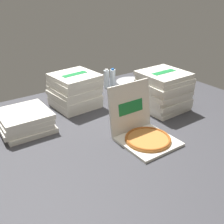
% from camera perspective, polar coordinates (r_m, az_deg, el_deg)
% --- Properties ---
extents(ground_plane, '(3.20, 2.40, 0.02)m').
position_cam_1_polar(ground_plane, '(2.35, 0.77, -4.37)').
color(ground_plane, '#38383D').
extents(open_pizza_box, '(0.40, 0.47, 0.42)m').
position_cam_1_polar(open_pizza_box, '(2.21, 6.39, -3.89)').
color(open_pizza_box, silver).
rests_on(open_pizza_box, ground_plane).
extents(pizza_stack_left_far, '(0.44, 0.44, 0.38)m').
position_cam_1_polar(pizza_stack_left_far, '(2.73, 10.53, 4.26)').
color(pizza_stack_left_far, silver).
rests_on(pizza_stack_left_far, ground_plane).
extents(pizza_stack_left_near, '(0.44, 0.43, 0.17)m').
position_cam_1_polar(pizza_stack_left_near, '(2.46, -17.58, -1.73)').
color(pizza_stack_left_near, silver).
rests_on(pizza_stack_left_near, ground_plane).
extents(pizza_stack_center_far, '(0.46, 0.44, 0.34)m').
position_cam_1_polar(pizza_stack_center_far, '(2.78, -7.69, 4.40)').
color(pizza_stack_center_far, silver).
rests_on(pizza_stack_center_far, ground_plane).
extents(ice_bucket, '(0.34, 0.34, 0.13)m').
position_cam_1_polar(ice_bucket, '(3.14, 3.94, 5.19)').
color(ice_bucket, '#B7BABF').
rests_on(ice_bucket, ground_plane).
extents(water_bottle_0, '(0.06, 0.06, 0.23)m').
position_cam_1_polar(water_bottle_0, '(2.94, 7.78, 4.41)').
color(water_bottle_0, silver).
rests_on(water_bottle_0, ground_plane).
extents(water_bottle_1, '(0.06, 0.06, 0.23)m').
position_cam_1_polar(water_bottle_1, '(3.28, 0.14, 6.94)').
color(water_bottle_1, white).
rests_on(water_bottle_1, ground_plane).
extents(water_bottle_2, '(0.06, 0.06, 0.23)m').
position_cam_1_polar(water_bottle_2, '(3.26, -1.13, 6.79)').
color(water_bottle_2, white).
rests_on(water_bottle_2, ground_plane).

